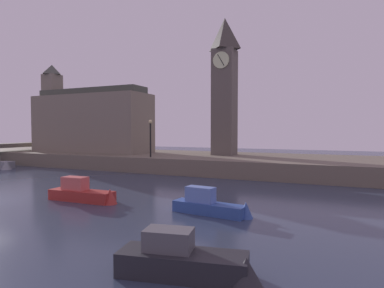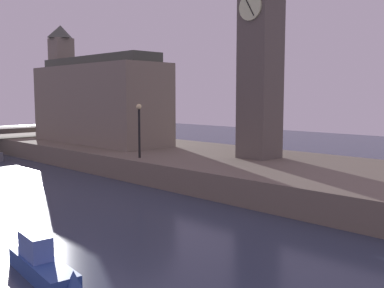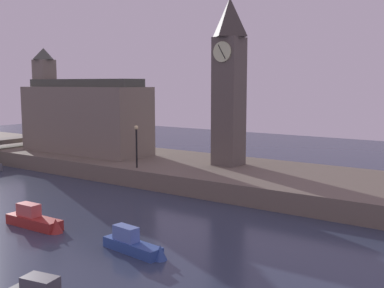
{
  "view_description": "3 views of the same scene",
  "coord_description": "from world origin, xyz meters",
  "px_view_note": "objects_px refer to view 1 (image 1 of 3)",
  "views": [
    {
      "loc": [
        18.63,
        -12.31,
        4.15
      ],
      "look_at": [
        6.88,
        14.14,
        2.92
      ],
      "focal_mm": 30.33,
      "sensor_mm": 36.0,
      "label": 1
    },
    {
      "loc": [
        25.89,
        -3.76,
        5.73
      ],
      "look_at": [
        4.59,
        17.58,
        2.47
      ],
      "focal_mm": 41.94,
      "sensor_mm": 36.0,
      "label": 2
    },
    {
      "loc": [
        29.27,
        -15.08,
        8.78
      ],
      "look_at": [
        7.11,
        16.14,
        3.84
      ],
      "focal_mm": 44.38,
      "sensor_mm": 36.0,
      "label": 3
    }
  ],
  "objects_px": {
    "boat_tour_blue": "(214,206)",
    "boat_dinghy_red": "(86,194)",
    "clock_tower": "(225,84)",
    "streetlamp": "(150,134)",
    "boat_barge_dark": "(193,263)",
    "parliament_hall": "(89,121)"
  },
  "relations": [
    {
      "from": "boat_tour_blue",
      "to": "boat_dinghy_red",
      "type": "height_order",
      "value": "boat_dinghy_red"
    },
    {
      "from": "clock_tower",
      "to": "streetlamp",
      "type": "distance_m",
      "value": 9.71
    },
    {
      "from": "boat_barge_dark",
      "to": "boat_tour_blue",
      "type": "bearing_deg",
      "value": 105.32
    },
    {
      "from": "clock_tower",
      "to": "boat_tour_blue",
      "type": "bearing_deg",
      "value": -73.22
    },
    {
      "from": "streetlamp",
      "to": "boat_dinghy_red",
      "type": "height_order",
      "value": "streetlamp"
    },
    {
      "from": "parliament_hall",
      "to": "streetlamp",
      "type": "distance_m",
      "value": 11.84
    },
    {
      "from": "boat_tour_blue",
      "to": "boat_dinghy_red",
      "type": "bearing_deg",
      "value": -178.38
    },
    {
      "from": "parliament_hall",
      "to": "boat_barge_dark",
      "type": "distance_m",
      "value": 33.85
    },
    {
      "from": "clock_tower",
      "to": "boat_tour_blue",
      "type": "relative_size",
      "value": 3.44
    },
    {
      "from": "clock_tower",
      "to": "streetlamp",
      "type": "xyz_separation_m",
      "value": [
        -5.7,
        -5.86,
        -5.25
      ]
    },
    {
      "from": "boat_tour_blue",
      "to": "streetlamp",
      "type": "bearing_deg",
      "value": 131.78
    },
    {
      "from": "clock_tower",
      "to": "boat_tour_blue",
      "type": "height_order",
      "value": "clock_tower"
    },
    {
      "from": "clock_tower",
      "to": "boat_barge_dark",
      "type": "relative_size",
      "value": 3.33
    },
    {
      "from": "parliament_hall",
      "to": "boat_tour_blue",
      "type": "xyz_separation_m",
      "value": [
        22.35,
        -16.46,
        -4.89
      ]
    },
    {
      "from": "streetlamp",
      "to": "boat_barge_dark",
      "type": "distance_m",
      "value": 23.58
    },
    {
      "from": "clock_tower",
      "to": "parliament_hall",
      "type": "distance_m",
      "value": 17.31
    },
    {
      "from": "boat_barge_dark",
      "to": "boat_tour_blue",
      "type": "distance_m",
      "value": 6.96
    },
    {
      "from": "clock_tower",
      "to": "streetlamp",
      "type": "height_order",
      "value": "clock_tower"
    },
    {
      "from": "streetlamp",
      "to": "boat_barge_dark",
      "type": "xyz_separation_m",
      "value": [
        13.1,
        -19.32,
        -3.36
      ]
    },
    {
      "from": "parliament_hall",
      "to": "clock_tower",
      "type": "bearing_deg",
      "value": 6.79
    },
    {
      "from": "parliament_hall",
      "to": "boat_tour_blue",
      "type": "height_order",
      "value": "parliament_hall"
    },
    {
      "from": "streetlamp",
      "to": "boat_dinghy_red",
      "type": "distance_m",
      "value": 13.69
    }
  ]
}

